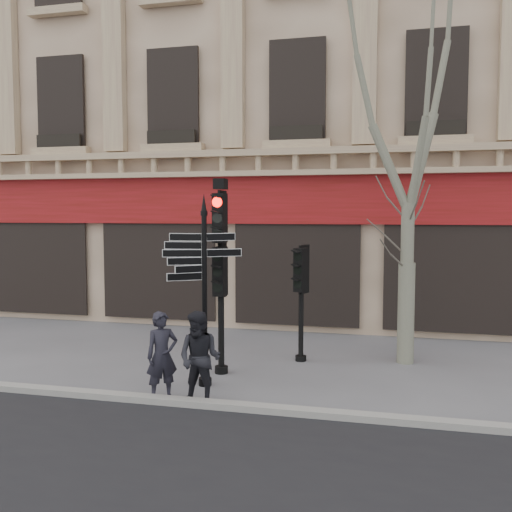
# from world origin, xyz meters

# --- Properties ---
(ground) EXTENTS (80.00, 80.00, 0.00)m
(ground) POSITION_xyz_m (0.00, 0.00, 0.00)
(ground) COLOR #57565B
(ground) RESTS_ON ground
(kerb) EXTENTS (80.00, 0.25, 0.12)m
(kerb) POSITION_xyz_m (0.00, -1.40, 0.06)
(kerb) COLOR gray
(kerb) RESTS_ON ground
(building) EXTENTS (28.00, 15.52, 18.00)m
(building) POSITION_xyz_m (0.00, 12.48, 8.99)
(building) COLOR tan
(building) RESTS_ON ground
(fingerpost) EXTENTS (1.97, 1.97, 3.60)m
(fingerpost) POSITION_xyz_m (-0.86, -0.23, 2.42)
(fingerpost) COLOR black
(fingerpost) RESTS_ON ground
(traffic_signal_main) EXTENTS (0.44, 0.33, 3.92)m
(traffic_signal_main) POSITION_xyz_m (-0.81, 0.62, 2.48)
(traffic_signal_main) COLOR black
(traffic_signal_main) RESTS_ON ground
(traffic_signal_secondary) EXTENTS (0.49, 0.42, 2.49)m
(traffic_signal_secondary) POSITION_xyz_m (0.61, 1.95, 1.74)
(traffic_signal_secondary) COLOR black
(traffic_signal_secondary) RESTS_ON ground
(plane_tree) EXTENTS (3.17, 3.17, 8.43)m
(plane_tree) POSITION_xyz_m (2.83, 2.34, 5.92)
(plane_tree) COLOR gray
(plane_tree) RESTS_ON ground
(pedestrian_a) EXTENTS (0.67, 0.65, 1.55)m
(pedestrian_a) POSITION_xyz_m (-1.32, -1.19, 0.77)
(pedestrian_a) COLOR black
(pedestrian_a) RESTS_ON ground
(pedestrian_b) EXTENTS (0.84, 0.69, 1.60)m
(pedestrian_b) POSITION_xyz_m (-0.59, -1.30, 0.80)
(pedestrian_b) COLOR black
(pedestrian_b) RESTS_ON ground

